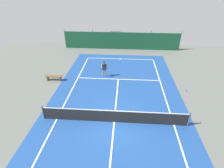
{
  "coord_description": "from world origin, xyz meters",
  "views": [
    {
      "loc": [
        0.58,
        -9.83,
        8.63
      ],
      "look_at": [
        -0.44,
        3.8,
        0.9
      ],
      "focal_mm": 29.38,
      "sensor_mm": 36.0,
      "label": 1
    }
  ],
  "objects_px": {
    "tennis_player": "(104,68)",
    "water_bottle": "(186,90)",
    "parked_car": "(115,38)",
    "tennis_net": "(114,116)",
    "tennis_ball_near_player": "(130,78)",
    "courtside_bench": "(54,77)"
  },
  "relations": [
    {
      "from": "tennis_ball_near_player",
      "to": "water_bottle",
      "type": "relative_size",
      "value": 0.28
    },
    {
      "from": "courtside_bench",
      "to": "water_bottle",
      "type": "distance_m",
      "value": 12.46
    },
    {
      "from": "parked_car",
      "to": "water_bottle",
      "type": "relative_size",
      "value": 18.02
    },
    {
      "from": "tennis_net",
      "to": "water_bottle",
      "type": "relative_size",
      "value": 42.17
    },
    {
      "from": "courtside_bench",
      "to": "water_bottle",
      "type": "height_order",
      "value": "courtside_bench"
    },
    {
      "from": "tennis_player",
      "to": "courtside_bench",
      "type": "height_order",
      "value": "tennis_player"
    },
    {
      "from": "tennis_net",
      "to": "tennis_ball_near_player",
      "type": "distance_m",
      "value": 6.88
    },
    {
      "from": "tennis_player",
      "to": "water_bottle",
      "type": "xyz_separation_m",
      "value": [
        7.56,
        -2.34,
        -0.84
      ]
    },
    {
      "from": "tennis_player",
      "to": "parked_car",
      "type": "bearing_deg",
      "value": -99.51
    },
    {
      "from": "tennis_net",
      "to": "water_bottle",
      "type": "distance_m",
      "value": 7.62
    },
    {
      "from": "tennis_net",
      "to": "tennis_ball_near_player",
      "type": "xyz_separation_m",
      "value": [
        1.16,
        6.77,
        -0.48
      ]
    },
    {
      "from": "water_bottle",
      "to": "tennis_net",
      "type": "bearing_deg",
      "value": -143.23
    },
    {
      "from": "courtside_bench",
      "to": "parked_car",
      "type": "bearing_deg",
      "value": 67.47
    },
    {
      "from": "water_bottle",
      "to": "tennis_ball_near_player",
      "type": "bearing_deg",
      "value": 155.82
    },
    {
      "from": "tennis_player",
      "to": "water_bottle",
      "type": "bearing_deg",
      "value": 155.36
    },
    {
      "from": "parked_car",
      "to": "water_bottle",
      "type": "bearing_deg",
      "value": -67.07
    },
    {
      "from": "parked_car",
      "to": "water_bottle",
      "type": "height_order",
      "value": "parked_car"
    },
    {
      "from": "tennis_net",
      "to": "tennis_player",
      "type": "xyz_separation_m",
      "value": [
        -1.47,
        6.9,
        0.45
      ]
    },
    {
      "from": "tennis_net",
      "to": "parked_car",
      "type": "xyz_separation_m",
      "value": [
        -1.04,
        18.41,
        0.33
      ]
    },
    {
      "from": "tennis_net",
      "to": "courtside_bench",
      "type": "xyz_separation_m",
      "value": [
        -6.31,
        5.72,
        -0.14
      ]
    },
    {
      "from": "tennis_net",
      "to": "parked_car",
      "type": "distance_m",
      "value": 18.44
    },
    {
      "from": "tennis_player",
      "to": "parked_car",
      "type": "distance_m",
      "value": 11.52
    }
  ]
}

